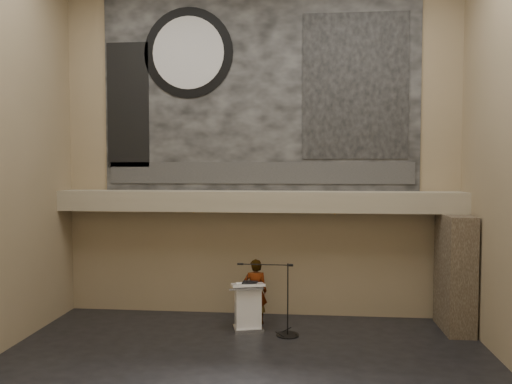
# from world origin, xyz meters

# --- Properties ---
(floor) EXTENTS (10.00, 10.00, 0.00)m
(floor) POSITION_xyz_m (0.00, 0.00, 0.00)
(floor) COLOR black
(floor) RESTS_ON ground
(wall_back) EXTENTS (10.00, 0.02, 8.50)m
(wall_back) POSITION_xyz_m (0.00, 4.00, 4.25)
(wall_back) COLOR #8E7B5A
(wall_back) RESTS_ON floor
(wall_front) EXTENTS (10.00, 0.02, 8.50)m
(wall_front) POSITION_xyz_m (0.00, -4.00, 4.25)
(wall_front) COLOR #8E7B5A
(wall_front) RESTS_ON floor
(soffit) EXTENTS (10.00, 0.80, 0.50)m
(soffit) POSITION_xyz_m (0.00, 3.60, 2.95)
(soffit) COLOR gray
(soffit) RESTS_ON wall_back
(sprinkler_left) EXTENTS (0.04, 0.04, 0.06)m
(sprinkler_left) POSITION_xyz_m (-1.60, 3.55, 2.67)
(sprinkler_left) COLOR #B2893D
(sprinkler_left) RESTS_ON soffit
(sprinkler_right) EXTENTS (0.04, 0.04, 0.06)m
(sprinkler_right) POSITION_xyz_m (1.90, 3.55, 2.67)
(sprinkler_right) COLOR #B2893D
(sprinkler_right) RESTS_ON soffit
(banner) EXTENTS (8.00, 0.05, 5.00)m
(banner) POSITION_xyz_m (0.00, 3.97, 5.70)
(banner) COLOR black
(banner) RESTS_ON wall_back
(banner_text_strip) EXTENTS (7.76, 0.02, 0.55)m
(banner_text_strip) POSITION_xyz_m (0.00, 3.93, 3.65)
(banner_text_strip) COLOR #2F2F2F
(banner_text_strip) RESTS_ON banner
(banner_clock_rim) EXTENTS (2.30, 0.02, 2.30)m
(banner_clock_rim) POSITION_xyz_m (-1.80, 3.93, 6.70)
(banner_clock_rim) COLOR black
(banner_clock_rim) RESTS_ON banner
(banner_clock_face) EXTENTS (1.84, 0.02, 1.84)m
(banner_clock_face) POSITION_xyz_m (-1.80, 3.91, 6.70)
(banner_clock_face) COLOR silver
(banner_clock_face) RESTS_ON banner
(banner_building_print) EXTENTS (2.60, 0.02, 3.60)m
(banner_building_print) POSITION_xyz_m (2.40, 3.93, 5.80)
(banner_building_print) COLOR black
(banner_building_print) RESTS_ON banner
(banner_brick_print) EXTENTS (1.10, 0.02, 3.20)m
(banner_brick_print) POSITION_xyz_m (-3.40, 3.93, 5.40)
(banner_brick_print) COLOR black
(banner_brick_print) RESTS_ON banner
(stone_pier) EXTENTS (0.60, 1.40, 2.70)m
(stone_pier) POSITION_xyz_m (4.65, 3.15, 1.35)
(stone_pier) COLOR #3F3427
(stone_pier) RESTS_ON floor
(lectern) EXTENTS (0.85, 0.70, 1.14)m
(lectern) POSITION_xyz_m (-0.14, 2.68, 0.55)
(lectern) COLOR silver
(lectern) RESTS_ON floor
(binder) EXTENTS (0.35, 0.29, 0.04)m
(binder) POSITION_xyz_m (-0.10, 2.69, 1.12)
(binder) COLOR black
(binder) RESTS_ON lectern
(papers) EXTENTS (0.30, 0.36, 0.00)m
(papers) POSITION_xyz_m (-0.28, 2.61, 1.10)
(papers) COLOR white
(papers) RESTS_ON lectern
(speaker_person) EXTENTS (0.61, 0.44, 1.58)m
(speaker_person) POSITION_xyz_m (-0.01, 3.18, 0.79)
(speaker_person) COLOR silver
(speaker_person) RESTS_ON floor
(mic_stand) EXTENTS (1.40, 0.52, 1.64)m
(mic_stand) POSITION_xyz_m (0.76, 2.40, 0.25)
(mic_stand) COLOR black
(mic_stand) RESTS_ON floor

